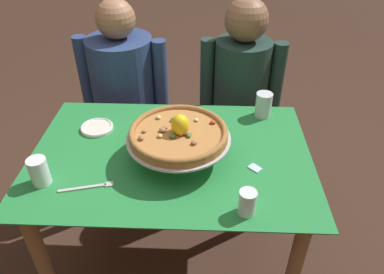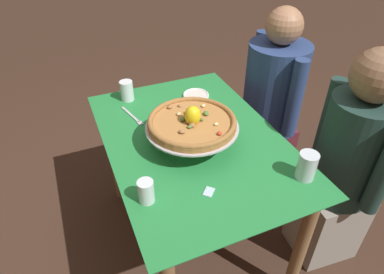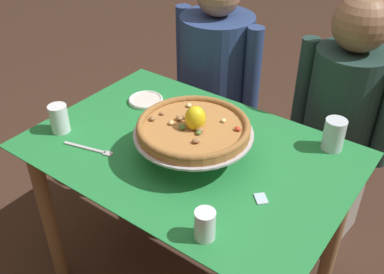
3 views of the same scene
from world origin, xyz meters
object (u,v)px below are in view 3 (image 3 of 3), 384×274
Objects in this scene: water_glass_back_right at (334,136)px; dinner_fork at (91,149)px; side_plate at (146,100)px; diner_right at (336,136)px; water_glass_front_right at (205,226)px; sugar_packet at (261,199)px; pizza_stand at (193,138)px; water_glass_front_left at (59,120)px; diner_left at (215,88)px; pizza at (194,127)px.

water_glass_back_right is 0.89m from dinner_fork.
water_glass_back_right is at bearing 10.75° from side_plate.
water_glass_back_right is 0.10× the size of diner_right.
dinner_fork is (-0.58, 0.10, -0.04)m from water_glass_front_right.
sugar_packet is at bearing -19.64° from side_plate.
water_glass_front_right reaches higher than sugar_packet.
water_glass_front_left is (-0.51, -0.17, -0.03)m from pizza_stand.
side_plate is 0.39m from dinner_fork.
pizza_stand is at bearing -114.10° from diner_right.
pizza_stand is at bearing 169.10° from sugar_packet.
diner_left is at bearing 121.97° from water_glass_front_right.
diner_left reaches higher than dinner_fork.
water_glass_back_right is 2.41× the size of sugar_packet.
side_plate is (-0.39, 0.19, -0.07)m from pizza_stand.
pizza is at bearing 18.65° from water_glass_front_left.
sugar_packet is (0.64, 0.14, -0.00)m from dinner_fork.
pizza_stand is 4.36× the size of water_glass_front_right.
water_glass_front_left reaches higher than dinner_fork.
sugar_packet is at bearing -48.53° from diner_left.
water_glass_back_right is (0.13, 0.63, 0.01)m from water_glass_front_right.
diner_right is at bearing 54.24° from dinner_fork.
pizza is 0.40m from dinner_fork.
diner_right reaches higher than pizza.
sugar_packet is 0.76m from diner_right.
diner_right reaches higher than water_glass_front_right.
pizza_stand is 0.39m from dinner_fork.
water_glass_back_right is (0.38, 0.34, -0.03)m from pizza_stand.
pizza is 0.86m from diner_left.
water_glass_front_right is 1.21m from diner_left.
water_glass_front_left is 0.93m from diner_left.
pizza is 0.55m from water_glass_front_left.
side_plate is 0.75m from sugar_packet.
water_glass_back_right is 0.81× the size of side_plate.
diner_right is (0.30, 0.68, -0.25)m from pizza_stand.
water_glass_front_right is at bearing -36.87° from side_plate.
water_glass_back_right is 0.79m from side_plate.
dinner_fork is (-0.33, -0.19, -0.12)m from pizza.
pizza is 7.92× the size of sugar_packet.
pizza_stand is 0.85m from diner_left.
water_glass_back_right reaches higher than dinner_fork.
pizza is 0.80m from diner_right.
pizza is at bearing -138.51° from water_glass_back_right.
water_glass_front_left is 0.19m from dinner_fork.
pizza_stand is 2.08× the size of dinner_fork.
water_glass_front_right is 0.78m from water_glass_front_left.
water_glass_front_right is 0.81m from side_plate.
sugar_packet is at bearing -10.92° from pizza.
water_glass_front_left reaches higher than side_plate.
sugar_packet is 1.05m from diner_left.
side_plate is (0.12, 0.37, -0.04)m from water_glass_front_left.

